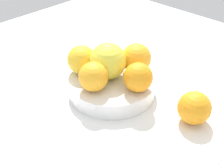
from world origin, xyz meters
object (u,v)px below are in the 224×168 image
Objects in this scene: fruit_bowl at (112,86)px; orange_in_bowl_3 at (82,60)px; orange_in_bowl_4 at (136,58)px; orange_in_bowl_1 at (109,61)px; orange_loose_0 at (194,108)px; orange_in_bowl_0 at (95,77)px; orange_in_bowl_2 at (138,77)px.

fruit_bowl is 9.08cm from orange_in_bowl_3.
orange_in_bowl_4 is at bearing -43.67° from orange_in_bowl_3.
orange_in_bowl_1 is 1.21× the size of orange_loose_0.
orange_in_bowl_0 reaches higher than fruit_bowl.
fruit_bowl is at bearing 3.47° from orange_in_bowl_0.
orange_in_bowl_0 is 1.01× the size of orange_in_bowl_2.
orange_in_bowl_0 is 6.06cm from orange_in_bowl_1.
orange_in_bowl_2 is at bearing -136.71° from orange_in_bowl_4.
orange_in_bowl_2 is at bearing -85.96° from orange_in_bowl_1.
orange_in_bowl_1 reaches higher than orange_in_bowl_3.
orange_in_bowl_0 is 0.77× the size of orange_in_bowl_1.
fruit_bowl is 3.00× the size of orange_in_bowl_3.
orange_in_bowl_0 is 0.93× the size of orange_loose_0.
orange_in_bowl_1 reaches higher than orange_in_bowl_0.
orange_loose_0 is (9.81, -18.31, -3.50)cm from orange_in_bowl_0.
orange_in_bowl_3 is (-3.61, 13.61, 0.20)cm from orange_in_bowl_2.
orange_in_bowl_4 is (6.16, -1.72, 5.39)cm from fruit_bowl.
orange_in_bowl_3 reaches higher than orange_in_bowl_0.
orange_loose_0 is at bearing -73.71° from orange_in_bowl_2.
orange_in_bowl_2 is (6.34, -6.44, -0.04)cm from orange_in_bowl_0.
orange_loose_0 is (3.47, -11.87, -3.46)cm from orange_in_bowl_2.
fruit_bowl is at bearing -100.63° from orange_in_bowl_1.
fruit_bowl is 19.19cm from orange_loose_0.
orange_in_bowl_0 is (-5.55, -0.34, 5.11)cm from fruit_bowl.
orange_in_bowl_1 is at bearing 79.37° from fruit_bowl.
orange_loose_0 is at bearing -74.48° from orange_in_bowl_3.
orange_in_bowl_4 is at bearing 43.29° from orange_in_bowl_2.
orange_in_bowl_4 is 17.44cm from orange_loose_0.
orange_in_bowl_2 is 12.84cm from orange_loose_0.
orange_in_bowl_1 is 6.65cm from orange_in_bowl_4.
orange_in_bowl_3 is 26.70cm from orange_loose_0.
orange_in_bowl_2 reaches higher than orange_loose_0.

